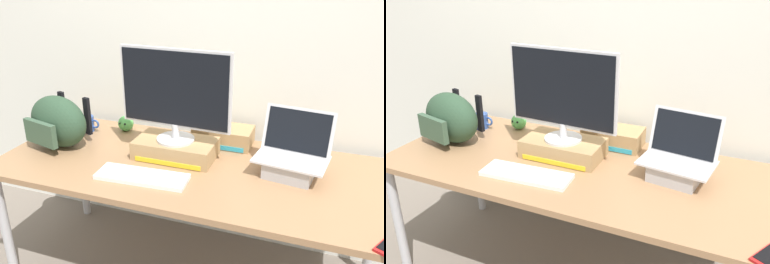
# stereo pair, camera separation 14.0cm
# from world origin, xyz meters

# --- Properties ---
(back_wall) EXTENTS (7.00, 0.10, 2.60)m
(back_wall) POSITION_xyz_m (0.00, 0.51, 1.30)
(back_wall) COLOR silver
(back_wall) RESTS_ON ground
(desk) EXTENTS (1.96, 0.82, 0.71)m
(desk) POSITION_xyz_m (0.00, 0.00, 0.65)
(desk) COLOR #99704C
(desk) RESTS_ON ground
(toner_box_yellow) EXTENTS (0.41, 0.24, 0.09)m
(toner_box_yellow) POSITION_xyz_m (-0.11, 0.07, 0.76)
(toner_box_yellow) COLOR #A88456
(toner_box_yellow) RESTS_ON desk
(desktop_monitor) EXTENTS (0.58, 0.19, 0.47)m
(desktop_monitor) POSITION_xyz_m (-0.11, 0.07, 1.05)
(desktop_monitor) COLOR silver
(desktop_monitor) RESTS_ON toner_box_yellow
(open_laptop) EXTENTS (0.36, 0.27, 0.30)m
(open_laptop) POSITION_xyz_m (0.47, 0.07, 0.78)
(open_laptop) COLOR #ADADB2
(open_laptop) RESTS_ON desk
(external_keyboard) EXTENTS (0.44, 0.17, 0.02)m
(external_keyboard) POSITION_xyz_m (-0.17, -0.20, 0.72)
(external_keyboard) COLOR white
(external_keyboard) RESTS_ON desk
(messenger_backpack) EXTENTS (0.41, 0.31, 0.28)m
(messenger_backpack) POSITION_xyz_m (-0.77, -0.02, 0.85)
(messenger_backpack) COLOR #28422D
(messenger_backpack) RESTS_ON desk
(coffee_mug) EXTENTS (0.12, 0.08, 0.09)m
(coffee_mug) POSITION_xyz_m (-0.74, 0.22, 0.76)
(coffee_mug) COLOR #2D4C93
(coffee_mug) RESTS_ON desk
(cell_phone) EXTENTS (0.13, 0.16, 0.01)m
(cell_phone) POSITION_xyz_m (0.87, -0.35, 0.72)
(cell_phone) COLOR red
(cell_phone) RESTS_ON desk
(plush_toy) EXTENTS (0.09, 0.09, 0.09)m
(plush_toy) POSITION_xyz_m (-0.53, 0.30, 0.76)
(plush_toy) COLOR #56B256
(plush_toy) RESTS_ON desk
(toner_box_cyan) EXTENTS (0.32, 0.18, 0.10)m
(toner_box_cyan) POSITION_xyz_m (0.07, 0.31, 0.76)
(toner_box_cyan) COLOR #A88456
(toner_box_cyan) RESTS_ON desk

